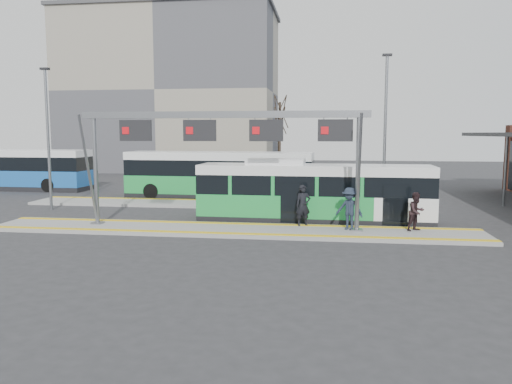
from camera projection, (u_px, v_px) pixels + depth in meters
The scene contains 18 objects.
ground at pixel (232, 232), 22.32m from camera, with size 120.00×120.00×0.00m, color #2D2D30.
platform_main at pixel (232, 230), 22.31m from camera, with size 22.00×3.00×0.15m, color gray.
platform_second at pixel (192, 203), 30.73m from camera, with size 20.00×3.00×0.15m, color gray.
tactile_main at pixel (232, 228), 22.30m from camera, with size 22.00×2.65×0.02m.
tactile_second at pixel (197, 200), 31.85m from camera, with size 20.00×0.35×0.02m.
gantry at pixel (225, 135), 22.11m from camera, with size 13.00×1.68×5.20m.
apartment_block at pixel (171, 92), 58.57m from camera, with size 24.50×12.50×18.40m.
hero_bus at pixel (313, 193), 24.60m from camera, with size 11.42×2.67×3.12m.
bg_bus_green at pixel (219, 175), 33.55m from camera, with size 12.64×3.21×3.13m.
bg_bus_blue at pixel (14, 170), 38.75m from camera, with size 11.98×2.91×3.11m.
passenger_a at pixel (303, 205), 22.83m from camera, with size 0.69×0.45×1.88m, color black.
passenger_b at pixel (416, 212), 21.67m from camera, with size 0.82×0.64×1.68m, color black.
passenger_c at pixel (349, 209), 21.87m from camera, with size 1.21×0.69×1.87m, color #1F2838.
tree_left at pixel (280, 112), 53.49m from camera, with size 1.40×1.40×8.71m.
tree_mid at pixel (279, 121), 56.17m from camera, with size 1.40×1.40×7.56m.
tree_far at pixel (88, 115), 56.77m from camera, with size 1.40×1.40×8.47m.
lamp_west at pixel (48, 136), 28.19m from camera, with size 0.50×0.25×8.01m.
lamp_east at pixel (385, 130), 27.05m from camera, with size 0.50×0.25×8.59m.
Camera 1 is at (4.12, -21.60, 4.39)m, focal length 35.00 mm.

